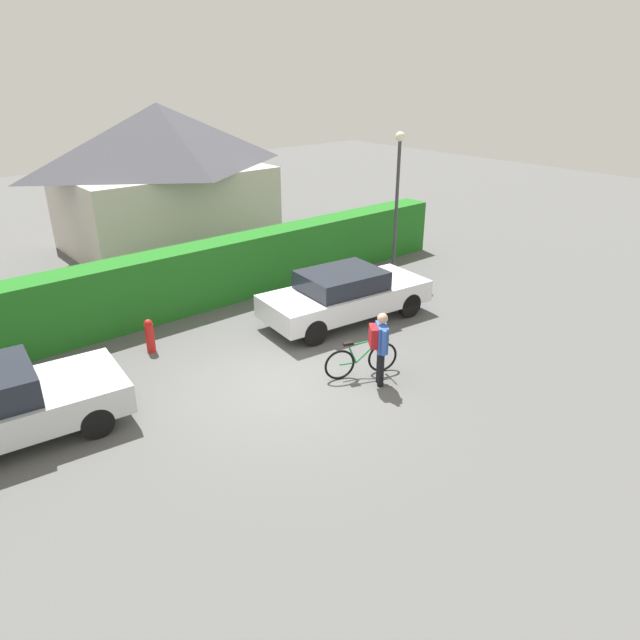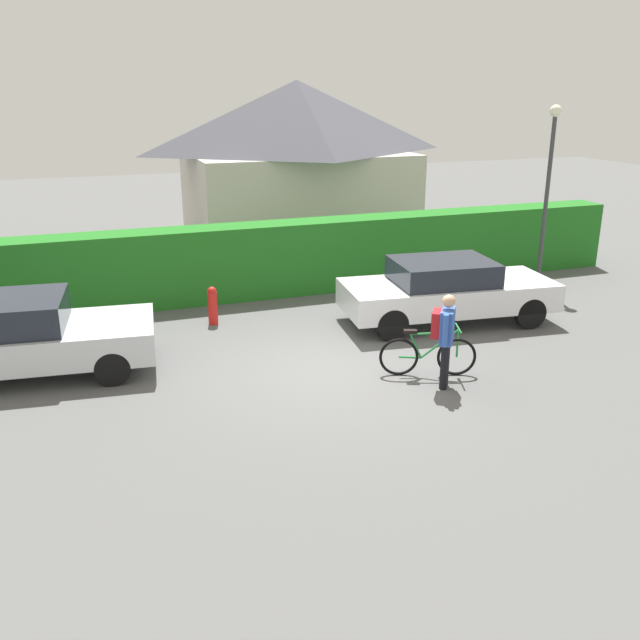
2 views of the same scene
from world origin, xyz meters
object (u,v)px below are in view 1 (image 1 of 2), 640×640
Objects in this scene: person_rider at (380,342)px; fire_hydrant at (150,335)px; parked_car_far at (345,294)px; street_lamp at (398,186)px; bicycle at (361,359)px.

person_rider is 5.34m from fire_hydrant.
parked_car_far is 4.37m from street_lamp.
parked_car_far is 2.95m from bicycle.
parked_car_far is at bearing 54.58° from bicycle.
street_lamp is at bearing 37.35° from bicycle.
person_rider is at bearing -56.32° from fire_hydrant.
person_rider reaches higher than bicycle.
street_lamp reaches higher than fire_hydrant.
parked_car_far is 2.85× the size of person_rider.
parked_car_far is 2.87× the size of bicycle.
fire_hydrant is at bearing 123.68° from person_rider.
street_lamp is at bearing 0.35° from fire_hydrant.
person_rider is at bearing -89.42° from bicycle.
bicycle is 0.99× the size of person_rider.
bicycle is at bearing -53.11° from fire_hydrant.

